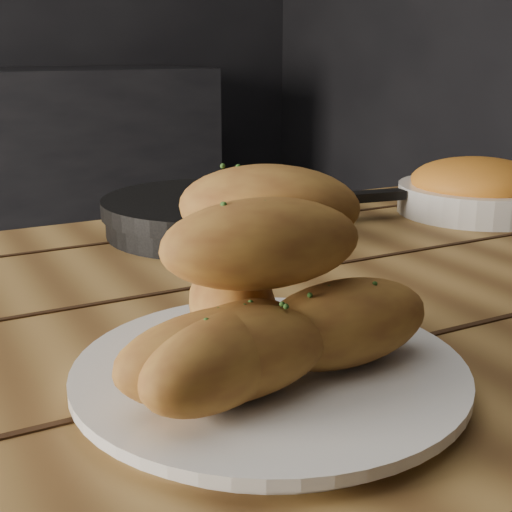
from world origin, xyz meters
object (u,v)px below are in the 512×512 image
Objects in this scene: plate at (270,375)px; skillet at (213,214)px; table at (380,387)px; bowl at (477,189)px; bread_rolls at (260,298)px.

plate is 0.43m from skillet.
table is 0.41m from bowl.
plate is at bearing -147.41° from bowl.
bowl is (0.37, -0.08, 0.01)m from skillet.
bowl is at bearing 32.59° from plate.
bowl is (0.52, 0.33, 0.02)m from plate.
table is 0.32m from skillet.
bowl reaches higher than skillet.
plate is (-0.19, -0.12, 0.11)m from table.
skillet is at bearing 70.31° from plate.
skillet is (-0.05, 0.29, 0.12)m from table.
skillet is 0.38m from bowl.
bowl is at bearing 33.08° from table.
bread_rolls reaches higher than skillet.
bread_rolls is at bearing -148.79° from table.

